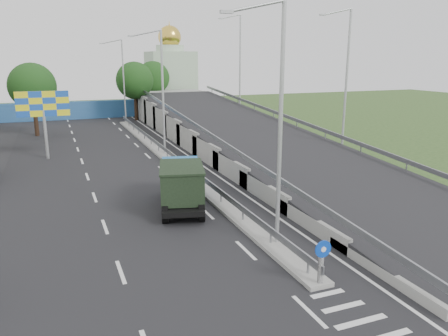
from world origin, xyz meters
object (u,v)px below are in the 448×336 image
lamp_post_near (277,115)px  lamp_post_far (122,76)px  sign_bollard (321,262)px  billboard (43,108)px  dump_truck (181,183)px  lamp_post_mid (160,86)px  church (171,75)px

lamp_post_near → lamp_post_far: (0.00, 40.00, 0.00)m
sign_bollard → lamp_post_near: bearing=88.4°
billboard → sign_bollard: bearing=-70.8°
dump_truck → lamp_post_near: bearing=-56.2°
lamp_post_mid → sign_bollard: bearing=-90.3°
lamp_post_far → sign_bollard: bearing=-90.1°
sign_bollard → dump_truck: size_ratio=0.27×
billboard → dump_truck: billboard is taller
church → billboard: 37.23m
lamp_post_mid → billboard: size_ratio=1.83×
church → lamp_post_far: bearing=-125.2°
sign_bollard → dump_truck: dump_truck is taller
sign_bollard → lamp_post_far: lamp_post_far is taller
lamp_post_near → dump_truck: size_ratio=1.64×
lamp_post_near → church: bearing=79.6°
billboard → dump_truck: 17.23m
billboard → church: bearing=59.3°
sign_bollard → billboard: bearing=109.2°
lamp_post_far → church: (9.89, 14.00, -0.50)m
lamp_post_mid → dump_truck: bearing=-99.5°
church → billboard: church is taller
lamp_post_far → lamp_post_near: bearing=-90.0°
sign_bollard → lamp_post_near: lamp_post_near is taller
church → sign_bollard: bearing=-99.8°
lamp_post_near → dump_truck: bearing=109.4°
lamp_post_near → dump_truck: 8.12m
sign_bollard → church: 58.84m
sign_bollard → dump_truck: bearing=101.9°
sign_bollard → lamp_post_far: 44.08m
lamp_post_near → billboard: size_ratio=1.83×
dump_truck → billboard: bearing=128.1°
lamp_post_near → lamp_post_far: size_ratio=1.00×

